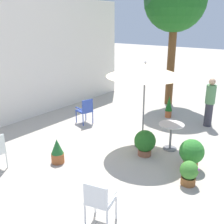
{
  "coord_description": "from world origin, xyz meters",
  "views": [
    {
      "loc": [
        -5.87,
        -4.04,
        3.43
      ],
      "look_at": [
        0.0,
        0.51,
        0.91
      ],
      "focal_mm": 43.3,
      "sensor_mm": 36.0,
      "label": 1
    }
  ],
  "objects_px": {
    "cafe_table_0": "(171,132)",
    "patio_chair_1": "(99,200)",
    "patio_chair_0": "(86,110)",
    "patio_umbrella_0": "(145,71)",
    "potted_plant_3": "(145,142)",
    "shade_tree": "(175,1)",
    "standing_person": "(210,102)",
    "potted_plant_2": "(189,172)",
    "potted_plant_4": "(57,151)",
    "potted_plant_0": "(169,106)",
    "potted_plant_1": "(192,153)"
  },
  "relations": [
    {
      "from": "patio_umbrella_0",
      "to": "potted_plant_0",
      "type": "height_order",
      "value": "patio_umbrella_0"
    },
    {
      "from": "patio_chair_1",
      "to": "potted_plant_0",
      "type": "distance_m",
      "value": 6.1
    },
    {
      "from": "potted_plant_0",
      "to": "potted_plant_4",
      "type": "xyz_separation_m",
      "value": [
        -4.83,
        0.67,
        -0.11
      ]
    },
    {
      "from": "potted_plant_2",
      "to": "potted_plant_4",
      "type": "distance_m",
      "value": 3.21
    },
    {
      "from": "shade_tree",
      "to": "standing_person",
      "type": "bearing_deg",
      "value": -125.3
    },
    {
      "from": "patio_chair_0",
      "to": "patio_chair_1",
      "type": "xyz_separation_m",
      "value": [
        -3.52,
        -3.6,
        0.01
      ]
    },
    {
      "from": "patio_chair_1",
      "to": "standing_person",
      "type": "bearing_deg",
      "value": 1.39
    },
    {
      "from": "potted_plant_1",
      "to": "shade_tree",
      "type": "bearing_deg",
      "value": 32.11
    },
    {
      "from": "patio_chair_0",
      "to": "potted_plant_3",
      "type": "height_order",
      "value": "patio_chair_0"
    },
    {
      "from": "potted_plant_1",
      "to": "potted_plant_3",
      "type": "distance_m",
      "value": 1.25
    },
    {
      "from": "patio_umbrella_0",
      "to": "potted_plant_1",
      "type": "distance_m",
      "value": 2.41
    },
    {
      "from": "patio_chair_0",
      "to": "patio_chair_1",
      "type": "distance_m",
      "value": 5.04
    },
    {
      "from": "cafe_table_0",
      "to": "patio_chair_0",
      "type": "distance_m",
      "value": 3.24
    },
    {
      "from": "cafe_table_0",
      "to": "shade_tree",
      "type": "bearing_deg",
      "value": 27.23
    },
    {
      "from": "patio_chair_0",
      "to": "patio_umbrella_0",
      "type": "bearing_deg",
      "value": -97.02
    },
    {
      "from": "patio_umbrella_0",
      "to": "potted_plant_3",
      "type": "bearing_deg",
      "value": -142.3
    },
    {
      "from": "potted_plant_0",
      "to": "potted_plant_3",
      "type": "relative_size",
      "value": 1.16
    },
    {
      "from": "cafe_table_0",
      "to": "patio_chair_1",
      "type": "relative_size",
      "value": 0.85
    },
    {
      "from": "shade_tree",
      "to": "standing_person",
      "type": "distance_m",
      "value": 4.35
    },
    {
      "from": "potted_plant_1",
      "to": "potted_plant_4",
      "type": "height_order",
      "value": "potted_plant_1"
    },
    {
      "from": "potted_plant_2",
      "to": "potted_plant_3",
      "type": "relative_size",
      "value": 0.79
    },
    {
      "from": "potted_plant_0",
      "to": "potted_plant_2",
      "type": "bearing_deg",
      "value": -147.85
    },
    {
      "from": "potted_plant_3",
      "to": "standing_person",
      "type": "distance_m",
      "value": 3.25
    },
    {
      "from": "patio_chair_0",
      "to": "standing_person",
      "type": "distance_m",
      "value": 4.22
    },
    {
      "from": "potted_plant_1",
      "to": "potted_plant_4",
      "type": "relative_size",
      "value": 1.17
    },
    {
      "from": "patio_umbrella_0",
      "to": "standing_person",
      "type": "bearing_deg",
      "value": -19.42
    },
    {
      "from": "patio_umbrella_0",
      "to": "cafe_table_0",
      "type": "xyz_separation_m",
      "value": [
        0.29,
        -0.73,
        -1.66
      ]
    },
    {
      "from": "patio_chair_1",
      "to": "patio_chair_0",
      "type": "bearing_deg",
      "value": 45.64
    },
    {
      "from": "potted_plant_2",
      "to": "potted_plant_4",
      "type": "xyz_separation_m",
      "value": [
        -1.1,
        3.01,
        0.01
      ]
    },
    {
      "from": "cafe_table_0",
      "to": "patio_chair_1",
      "type": "height_order",
      "value": "patio_chair_1"
    },
    {
      "from": "patio_umbrella_0",
      "to": "potted_plant_1",
      "type": "bearing_deg",
      "value": -103.03
    },
    {
      "from": "patio_chair_1",
      "to": "potted_plant_1",
      "type": "height_order",
      "value": "patio_chair_1"
    },
    {
      "from": "cafe_table_0",
      "to": "standing_person",
      "type": "distance_m",
      "value": 2.44
    },
    {
      "from": "patio_chair_0",
      "to": "standing_person",
      "type": "relative_size",
      "value": 0.54
    },
    {
      "from": "patio_chair_1",
      "to": "potted_plant_0",
      "type": "xyz_separation_m",
      "value": [
        5.89,
        1.61,
        -0.11
      ]
    },
    {
      "from": "potted_plant_1",
      "to": "potted_plant_3",
      "type": "height_order",
      "value": "potted_plant_1"
    },
    {
      "from": "patio_chair_0",
      "to": "potted_plant_2",
      "type": "distance_m",
      "value": 4.55
    },
    {
      "from": "standing_person",
      "to": "potted_plant_1",
      "type": "bearing_deg",
      "value": -168.01
    },
    {
      "from": "patio_chair_1",
      "to": "potted_plant_3",
      "type": "bearing_deg",
      "value": 15.01
    },
    {
      "from": "patio_umbrella_0",
      "to": "potted_plant_3",
      "type": "height_order",
      "value": "patio_umbrella_0"
    },
    {
      "from": "potted_plant_2",
      "to": "shade_tree",
      "type": "bearing_deg",
      "value": 30.56
    },
    {
      "from": "potted_plant_2",
      "to": "cafe_table_0",
      "type": "bearing_deg",
      "value": 39.3
    },
    {
      "from": "potted_plant_1",
      "to": "patio_chair_0",
      "type": "bearing_deg",
      "value": 80.61
    },
    {
      "from": "shade_tree",
      "to": "potted_plant_4",
      "type": "bearing_deg",
      "value": -178.57
    },
    {
      "from": "cafe_table_0",
      "to": "potted_plant_3",
      "type": "relative_size",
      "value": 1.07
    },
    {
      "from": "potted_plant_0",
      "to": "potted_plant_3",
      "type": "distance_m",
      "value": 3.26
    },
    {
      "from": "cafe_table_0",
      "to": "patio_umbrella_0",
      "type": "bearing_deg",
      "value": 111.58
    },
    {
      "from": "patio_chair_1",
      "to": "potted_plant_0",
      "type": "bearing_deg",
      "value": 15.26
    },
    {
      "from": "cafe_table_0",
      "to": "potted_plant_1",
      "type": "xyz_separation_m",
      "value": [
        -0.66,
        -0.87,
        -0.1
      ]
    },
    {
      "from": "cafe_table_0",
      "to": "potted_plant_0",
      "type": "bearing_deg",
      "value": 27.55
    }
  ]
}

